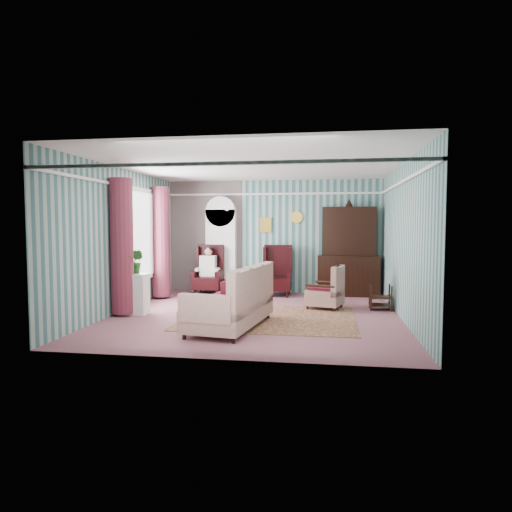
# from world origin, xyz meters

# --- Properties ---
(floor) EXTENTS (6.00, 6.00, 0.00)m
(floor) POSITION_xyz_m (0.00, 0.00, 0.00)
(floor) COLOR #8D525B
(floor) RESTS_ON ground
(room_shell) EXTENTS (5.53, 6.02, 2.91)m
(room_shell) POSITION_xyz_m (-0.62, 0.18, 2.01)
(room_shell) COLOR #3A6969
(room_shell) RESTS_ON ground
(bookcase) EXTENTS (0.80, 0.28, 2.24)m
(bookcase) POSITION_xyz_m (-1.35, 2.84, 1.12)
(bookcase) COLOR white
(bookcase) RESTS_ON floor
(dresser_hutch) EXTENTS (1.50, 0.56, 2.36)m
(dresser_hutch) POSITION_xyz_m (1.90, 2.72, 1.18)
(dresser_hutch) COLOR black
(dresser_hutch) RESTS_ON floor
(wingback_left) EXTENTS (0.76, 0.80, 1.25)m
(wingback_left) POSITION_xyz_m (-1.60, 2.45, 0.62)
(wingback_left) COLOR black
(wingback_left) RESTS_ON floor
(wingback_right) EXTENTS (0.76, 0.80, 1.25)m
(wingback_right) POSITION_xyz_m (0.15, 2.45, 0.62)
(wingback_right) COLOR black
(wingback_right) RESTS_ON floor
(seated_woman) EXTENTS (0.44, 0.40, 1.18)m
(seated_woman) POSITION_xyz_m (-1.60, 2.45, 0.59)
(seated_woman) COLOR beige
(seated_woman) RESTS_ON floor
(round_side_table) EXTENTS (0.50, 0.50, 0.60)m
(round_side_table) POSITION_xyz_m (-0.70, 2.60, 0.30)
(round_side_table) COLOR black
(round_side_table) RESTS_ON floor
(nest_table) EXTENTS (0.45, 0.38, 0.54)m
(nest_table) POSITION_xyz_m (2.47, 0.90, 0.27)
(nest_table) COLOR black
(nest_table) RESTS_ON floor
(plant_stand) EXTENTS (0.55, 0.35, 0.80)m
(plant_stand) POSITION_xyz_m (-2.40, -0.30, 0.40)
(plant_stand) COLOR white
(plant_stand) RESTS_ON floor
(rug) EXTENTS (3.20, 2.60, 0.01)m
(rug) POSITION_xyz_m (0.30, -0.30, 0.01)
(rug) COLOR #49181F
(rug) RESTS_ON floor
(sofa) EXTENTS (1.30, 2.28, 1.00)m
(sofa) POSITION_xyz_m (-0.27, -1.17, 0.50)
(sofa) COLOR beige
(sofa) RESTS_ON floor
(floral_armchair) EXTENTS (0.98, 0.95, 1.01)m
(floral_armchair) POSITION_xyz_m (1.33, 0.88, 0.51)
(floral_armchair) COLOR beige
(floral_armchair) RESTS_ON floor
(coffee_table) EXTENTS (0.92, 0.50, 0.41)m
(coffee_table) POSITION_xyz_m (-0.37, -0.53, 0.20)
(coffee_table) COLOR black
(coffee_table) RESTS_ON floor
(potted_plant_a) EXTENTS (0.35, 0.31, 0.37)m
(potted_plant_a) POSITION_xyz_m (-2.46, -0.44, 0.98)
(potted_plant_a) COLOR #184C17
(potted_plant_a) RESTS_ON plant_stand
(potted_plant_b) EXTENTS (0.30, 0.26, 0.47)m
(potted_plant_b) POSITION_xyz_m (-2.35, -0.22, 1.04)
(potted_plant_b) COLOR #21531A
(potted_plant_b) RESTS_ON plant_stand
(potted_plant_c) EXTENTS (0.25, 0.25, 0.40)m
(potted_plant_c) POSITION_xyz_m (-2.47, -0.27, 1.00)
(potted_plant_c) COLOR #255219
(potted_plant_c) RESTS_ON plant_stand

